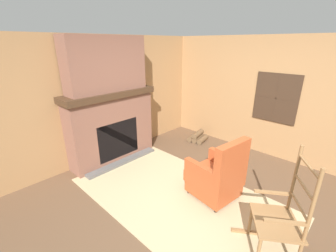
{
  "coord_description": "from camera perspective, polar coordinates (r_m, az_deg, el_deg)",
  "views": [
    {
      "loc": [
        1.48,
        -2.2,
        2.24
      ],
      "look_at": [
        -0.99,
        0.39,
        0.9
      ],
      "focal_mm": 24.0,
      "sensor_mm": 36.0,
      "label": 1
    }
  ],
  "objects": [
    {
      "name": "fireplace_hearth",
      "position": [
        4.5,
        -14.03,
        -0.2
      ],
      "size": [
        0.64,
        1.79,
        1.4
      ],
      "color": "brown",
      "rests_on": "ground"
    },
    {
      "name": "rocking_chair",
      "position": [
        2.88,
        26.42,
        -21.15
      ],
      "size": [
        0.94,
        0.86,
        1.25
      ],
      "rotation": [
        0.0,
        0.0,
        3.74
      ],
      "color": "olive",
      "rests_on": "ground"
    },
    {
      "name": "wood_panel_wall_left",
      "position": [
        4.57,
        -16.35,
        6.42
      ],
      "size": [
        0.06,
        5.3,
        2.38
      ],
      "color": "#9E7247",
      "rests_on": "ground"
    },
    {
      "name": "wood_panel_wall_back",
      "position": [
        4.93,
        25.26,
        6.28
      ],
      "size": [
        5.3,
        0.09,
        2.38
      ],
      "color": "#9E7247",
      "rests_on": "ground"
    },
    {
      "name": "armchair",
      "position": [
        3.5,
        12.28,
        -12.54
      ],
      "size": [
        0.76,
        0.71,
        1.0
      ],
      "rotation": [
        0.0,
        0.0,
        3.01
      ],
      "color": "#A84723",
      "rests_on": "ground"
    },
    {
      "name": "storage_case",
      "position": [
        4.57,
        -10.78,
        10.34
      ],
      "size": [
        0.17,
        0.23,
        0.12
      ],
      "color": "brown",
      "rests_on": "fireplace_hearth"
    },
    {
      "name": "ground_plane",
      "position": [
        3.47,
        7.84,
        -19.86
      ],
      "size": [
        14.0,
        14.0,
        0.0
      ],
      "primitive_type": "plane",
      "color": "brown"
    },
    {
      "name": "oil_lamp_vase",
      "position": [
        4.11,
        -21.15,
        8.54
      ],
      "size": [
        0.13,
        0.13,
        0.24
      ],
      "color": "#B24C42",
      "rests_on": "fireplace_hearth"
    },
    {
      "name": "decorative_plate_on_mantel",
      "position": [
        4.38,
        -14.74,
        10.51
      ],
      "size": [
        0.07,
        0.26,
        0.26
      ],
      "color": "gold",
      "rests_on": "fireplace_hearth"
    },
    {
      "name": "firewood_stack",
      "position": [
        5.47,
        7.57,
        -2.8
      ],
      "size": [
        0.46,
        0.48,
        0.24
      ],
      "rotation": [
        0.0,
        0.0,
        0.2
      ],
      "color": "brown",
      "rests_on": "ground"
    },
    {
      "name": "chimney_breast",
      "position": [
        4.25,
        -15.53,
        14.94
      ],
      "size": [
        0.38,
        1.49,
        0.96
      ],
      "color": "brown",
      "rests_on": "fireplace_hearth"
    },
    {
      "name": "area_rug",
      "position": [
        3.63,
        2.58,
        -17.52
      ],
      "size": [
        3.27,
        1.86,
        0.01
      ],
      "color": "tan",
      "rests_on": "ground"
    }
  ]
}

